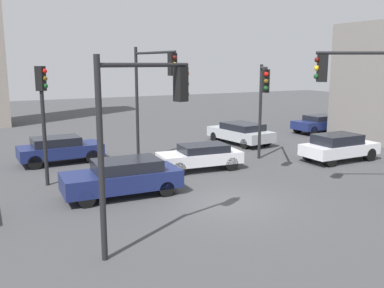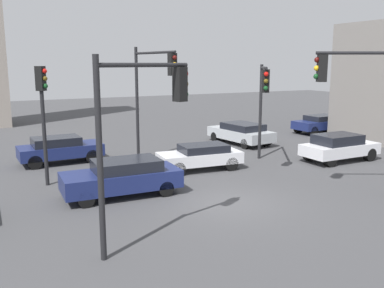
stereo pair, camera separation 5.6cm
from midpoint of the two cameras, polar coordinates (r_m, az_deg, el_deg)
ground_plane at (r=15.90m, az=4.98°, el=-7.93°), size 100.69×100.69×0.00m
traffic_light_0 at (r=11.47m, az=-6.80°, el=4.09°), size 3.01×1.05×5.33m
traffic_light_1 at (r=18.44m, az=-19.66°, el=5.22°), size 0.48×0.46×5.01m
traffic_light_2 at (r=20.84m, az=-5.49°, el=8.31°), size 0.69×3.90×5.94m
traffic_light_3 at (r=16.95m, az=21.88°, el=6.60°), size 2.87×1.65×5.87m
traffic_light_4 at (r=20.77m, az=9.51°, el=6.89°), size 2.57×3.71×5.06m
car_0 at (r=23.61m, az=19.22°, el=-0.35°), size 4.18×1.84×1.44m
car_1 at (r=22.88m, az=-17.59°, el=-0.64°), size 4.22×1.92×1.38m
car_3 at (r=16.68m, az=-9.45°, el=-4.41°), size 4.60×2.06×1.43m
car_4 at (r=27.32m, az=6.56°, el=1.56°), size 2.54×4.72×1.35m
car_6 at (r=20.45m, az=1.09°, el=-1.63°), size 4.15×2.03×1.25m
car_7 at (r=32.82m, az=16.81°, el=2.72°), size 4.11×1.99×1.32m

